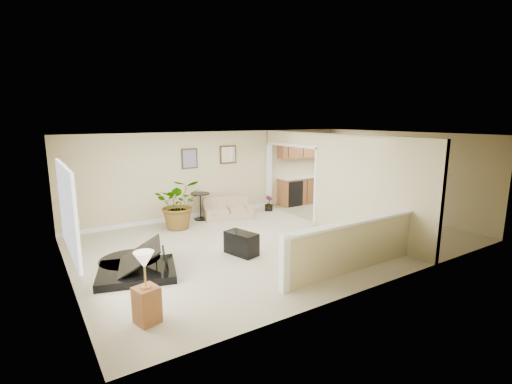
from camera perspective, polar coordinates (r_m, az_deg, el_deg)
floor at (r=9.06m, az=3.19°, el=-7.29°), size 9.00×9.00×0.00m
back_wall at (r=11.27m, az=-5.69°, el=2.90°), size 9.00×0.04×2.50m
front_wall at (r=6.61m, az=18.73°, el=-3.64°), size 9.00×0.04×2.50m
left_wall at (r=7.16m, az=-27.41°, el=-3.20°), size 0.04×6.00×2.50m
right_wall at (r=11.92m, az=21.13°, el=2.65°), size 0.04×6.00×2.50m
ceiling at (r=8.59m, az=3.38°, el=8.71°), size 9.00×6.00×0.04m
kitchen_vinyl at (r=11.12m, az=16.52°, el=-4.19°), size 2.70×6.00×0.01m
interior_partition at (r=10.07m, az=10.76°, el=1.58°), size 0.18×5.99×2.50m
pony_half_wall at (r=7.31m, az=14.43°, el=-7.97°), size 3.42×0.22×1.00m
left_window at (r=6.63m, az=-27.01°, el=-2.46°), size 0.05×2.15×1.45m
wall_art_left at (r=10.79m, az=-10.19°, el=5.09°), size 0.48×0.04×0.58m
wall_mirror at (r=11.32m, az=-4.32°, el=5.77°), size 0.55×0.04×0.55m
kitchen_cabinets at (r=12.87m, az=7.67°, el=2.19°), size 2.36×0.65×2.33m
piano at (r=7.35m, az=-18.60°, el=-7.85°), size 1.88×1.88×1.31m
piano_bench at (r=8.03m, az=-2.27°, el=-7.91°), size 0.55×0.80×0.49m
loveseat at (r=10.94m, az=-4.47°, el=-2.42°), size 1.58×1.15×0.79m
accent_table at (r=10.76m, az=-8.53°, el=-1.63°), size 0.54×0.54×0.78m
palm_plant at (r=9.98m, az=-11.72°, el=-1.82°), size 1.50×1.40×1.34m
small_plant at (r=11.73m, az=1.97°, el=-1.92°), size 0.29×0.29×0.48m
lamp_stand at (r=5.66m, az=-16.55°, el=-14.69°), size 0.38×0.38×1.06m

